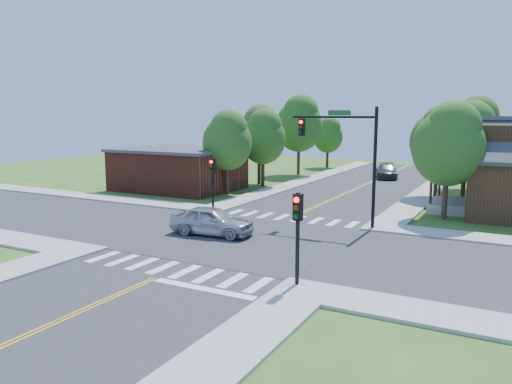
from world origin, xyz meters
The scene contains 25 objects.
ground centered at (0.00, 0.00, 0.00)m, with size 100.00×100.00×0.00m, color #3A5A1C.
road_ns centered at (0.00, 0.00, 0.02)m, with size 10.00×90.00×0.04m, color #2D2D30.
road_ew centered at (0.00, 0.00, 0.03)m, with size 90.00×10.00×0.04m, color #2D2D30.
intersection_patch centered at (0.00, 0.00, 0.00)m, with size 10.20×10.20×0.06m, color #2D2D30.
sidewalk_nw centered at (-15.82, 15.82, 0.07)m, with size 40.00×40.00×0.14m.
crosswalk_north centered at (0.00, 6.20, 0.05)m, with size 8.85×2.00×0.01m.
crosswalk_south centered at (0.00, -6.20, 0.05)m, with size 8.85×2.00×0.01m.
centerline centered at (0.00, 0.00, 0.05)m, with size 0.30×90.00×0.01m.
stop_bar centered at (2.50, -7.60, 0.00)m, with size 4.60×0.45×0.09m, color white.
signal_mast_ne centered at (3.91, 5.59, 4.85)m, with size 5.30×0.42×7.20m.
signal_pole_se centered at (5.60, -5.62, 2.66)m, with size 0.34×0.42×3.80m.
signal_pole_nw centered at (-5.60, 5.58, 2.66)m, with size 0.34×0.42×3.80m.
building_nw centered at (-14.20, 13.20, 1.88)m, with size 10.40×8.40×3.73m.
tree_e_a centered at (8.99, 10.69, 5.01)m, with size 4.50×4.28×7.65m.
tree_e_b centered at (9.36, 18.20, 5.12)m, with size 4.60×4.37×7.82m.
tree_e_c centered at (9.15, 25.74, 5.51)m, with size 4.95×4.70×8.41m.
tree_e_d centered at (9.12, 35.00, 4.48)m, with size 4.03×3.83×6.85m.
tree_w_a centered at (-8.71, 12.74, 4.68)m, with size 4.21×4.00×7.15m.
tree_w_b centered at (-9.23, 19.49, 5.05)m, with size 4.53×4.31×7.71m.
tree_w_c centered at (-8.89, 28.37, 5.86)m, with size 5.26×5.00×8.95m.
tree_w_d centered at (-8.67, 37.18, 4.22)m, with size 3.79×3.60×6.44m.
tree_house centered at (7.17, 19.18, 4.94)m, with size 4.43×4.21×7.54m.
tree_bldg centered at (-8.30, 18.49, 4.78)m, with size 4.30×4.08×7.31m.
car_silver centered at (-2.00, -0.05, 0.81)m, with size 4.92×2.36×1.62m, color #B2B4BA.
car_dgrey centered at (0.61, 29.73, 0.75)m, with size 3.41×5.53×1.50m, color #313537.
Camera 1 is at (13.07, -23.07, 6.81)m, focal length 35.00 mm.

